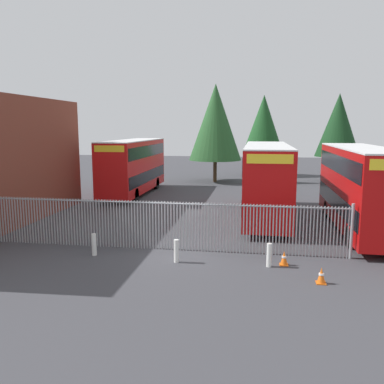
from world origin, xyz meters
name	(u,v)px	position (x,y,z in m)	size (l,w,h in m)	color
ground_plane	(202,213)	(0.00, 8.00, 0.00)	(100.00, 100.00, 0.00)	#3D3D42
palisade_fence	(162,224)	(-0.72, 0.00, 1.18)	(16.32, 0.14, 2.35)	gray
double_decker_bus_near_gate	(361,185)	(8.83, 4.95, 2.42)	(2.54, 10.81, 4.42)	#B70C0C
double_decker_bus_behind_fence_left	(266,178)	(4.00, 7.19, 2.42)	(2.54, 10.81, 4.42)	#B70C0C
double_decker_bus_behind_fence_right	(134,165)	(-6.47, 14.34, 2.42)	(2.54, 10.81, 4.42)	red
bollard_near_left	(94,245)	(-3.40, -1.29, 0.47)	(0.20, 0.20, 0.95)	silver
bollard_center_front	(176,251)	(0.27, -1.63, 0.47)	(0.20, 0.20, 0.95)	silver
bollard_near_right	(269,255)	(3.97, -1.56, 0.47)	(0.20, 0.20, 0.95)	silver
traffic_cone_by_gate	(321,276)	(5.75, -3.02, 0.29)	(0.34, 0.34, 0.59)	orange
traffic_cone_mid_forecourt	(284,258)	(4.57, -1.28, 0.29)	(0.34, 0.34, 0.59)	orange
tree_tall_back	(338,125)	(11.02, 23.70, 5.62)	(4.19, 4.19, 8.63)	#4C3823
tree_short_side	(264,124)	(4.04, 29.17, 5.82)	(4.40, 4.40, 8.97)	#4C3823
tree_mid_row	(215,122)	(-0.72, 22.95, 5.91)	(5.20, 5.20, 9.62)	#4C3823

